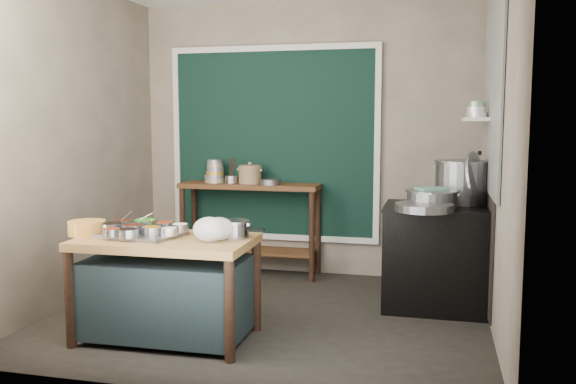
% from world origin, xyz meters
% --- Properties ---
extents(floor, '(3.50, 3.00, 0.02)m').
position_xyz_m(floor, '(0.00, 0.00, -0.01)').
color(floor, black).
rests_on(floor, ground).
extents(back_wall, '(3.50, 0.02, 2.80)m').
position_xyz_m(back_wall, '(0.00, 1.51, 1.40)').
color(back_wall, gray).
rests_on(back_wall, floor).
extents(left_wall, '(0.02, 3.00, 2.80)m').
position_xyz_m(left_wall, '(-1.76, 0.00, 1.40)').
color(left_wall, gray).
rests_on(left_wall, floor).
extents(right_wall, '(0.02, 3.00, 2.80)m').
position_xyz_m(right_wall, '(1.76, 0.00, 1.40)').
color(right_wall, gray).
rests_on(right_wall, floor).
extents(curtain_panel, '(2.10, 0.02, 1.90)m').
position_xyz_m(curtain_panel, '(-0.35, 1.47, 1.35)').
color(curtain_panel, black).
rests_on(curtain_panel, back_wall).
extents(curtain_frame, '(2.22, 0.03, 2.02)m').
position_xyz_m(curtain_frame, '(-0.35, 1.46, 1.35)').
color(curtain_frame, beige).
rests_on(curtain_frame, back_wall).
extents(tile_panel, '(0.02, 1.70, 1.70)m').
position_xyz_m(tile_panel, '(1.74, 0.55, 1.85)').
color(tile_panel, '#B2B2AA').
rests_on(tile_panel, right_wall).
extents(soot_patch, '(0.01, 1.30, 1.30)m').
position_xyz_m(soot_patch, '(1.74, 0.65, 0.70)').
color(soot_patch, black).
rests_on(soot_patch, right_wall).
extents(wall_shelf, '(0.22, 0.70, 0.03)m').
position_xyz_m(wall_shelf, '(1.63, 0.85, 1.60)').
color(wall_shelf, beige).
rests_on(wall_shelf, right_wall).
extents(prep_table, '(1.26, 0.74, 0.75)m').
position_xyz_m(prep_table, '(-0.57, -0.70, 0.38)').
color(prep_table, olive).
rests_on(prep_table, floor).
extents(back_counter, '(1.45, 0.40, 0.95)m').
position_xyz_m(back_counter, '(-0.55, 1.28, 0.47)').
color(back_counter, '#503016').
rests_on(back_counter, floor).
extents(stove_block, '(0.90, 0.68, 0.85)m').
position_xyz_m(stove_block, '(1.35, 0.55, 0.42)').
color(stove_block, black).
rests_on(stove_block, floor).
extents(stove_top, '(0.92, 0.69, 0.03)m').
position_xyz_m(stove_top, '(1.35, 0.55, 0.86)').
color(stove_top, black).
rests_on(stove_top, stove_block).
extents(condiment_tray, '(0.63, 0.51, 0.03)m').
position_xyz_m(condiment_tray, '(-0.77, -0.68, 0.76)').
color(condiment_tray, gray).
rests_on(condiment_tray, prep_table).
extents(condiment_bowls, '(0.63, 0.49, 0.07)m').
position_xyz_m(condiment_bowls, '(-0.79, -0.66, 0.81)').
color(condiment_bowls, silver).
rests_on(condiment_bowls, condiment_tray).
extents(yellow_basin, '(0.28, 0.28, 0.10)m').
position_xyz_m(yellow_basin, '(-1.18, -0.73, 0.80)').
color(yellow_basin, gold).
rests_on(yellow_basin, prep_table).
extents(saucepan, '(0.28, 0.28, 0.13)m').
position_xyz_m(saucepan, '(-0.09, -0.58, 0.81)').
color(saucepan, gray).
rests_on(saucepan, prep_table).
extents(plastic_bag_a, '(0.26, 0.23, 0.17)m').
position_xyz_m(plastic_bag_a, '(-0.21, -0.76, 0.84)').
color(plastic_bag_a, white).
rests_on(plastic_bag_a, prep_table).
extents(plastic_bag_b, '(0.25, 0.23, 0.16)m').
position_xyz_m(plastic_bag_b, '(-0.16, -0.70, 0.83)').
color(plastic_bag_b, white).
rests_on(plastic_bag_b, prep_table).
extents(bowl_stack, '(0.21, 0.21, 0.24)m').
position_xyz_m(bowl_stack, '(-0.94, 1.29, 1.05)').
color(bowl_stack, tan).
rests_on(bowl_stack, back_counter).
extents(utensil_cup, '(0.16, 0.16, 0.08)m').
position_xyz_m(utensil_cup, '(-0.73, 1.24, 0.99)').
color(utensil_cup, gray).
rests_on(utensil_cup, back_counter).
extents(ceramic_crock, '(0.30, 0.30, 0.17)m').
position_xyz_m(ceramic_crock, '(-0.55, 1.27, 1.03)').
color(ceramic_crock, olive).
rests_on(ceramic_crock, back_counter).
extents(wide_bowl, '(0.21, 0.21, 0.05)m').
position_xyz_m(wide_bowl, '(-0.32, 1.22, 0.98)').
color(wide_bowl, gray).
rests_on(wide_bowl, back_counter).
extents(stock_pot, '(0.60, 0.60, 0.37)m').
position_xyz_m(stock_pot, '(1.52, 0.73, 1.07)').
color(stock_pot, gray).
rests_on(stock_pot, stove_top).
extents(pot_lid, '(0.26, 0.48, 0.46)m').
position_xyz_m(pot_lid, '(1.64, 0.62, 1.11)').
color(pot_lid, gray).
rests_on(pot_lid, stove_top).
extents(steamer, '(0.57, 0.57, 0.14)m').
position_xyz_m(steamer, '(1.28, 0.43, 0.95)').
color(steamer, gray).
rests_on(steamer, stove_top).
extents(green_cloth, '(0.29, 0.26, 0.02)m').
position_xyz_m(green_cloth, '(1.28, 0.43, 1.03)').
color(green_cloth, '#5A9D88').
rests_on(green_cloth, steamer).
extents(shallow_pan, '(0.48, 0.48, 0.06)m').
position_xyz_m(shallow_pan, '(1.23, 0.19, 0.91)').
color(shallow_pan, gray).
rests_on(shallow_pan, stove_top).
extents(shelf_bowl_stack, '(0.17, 0.17, 0.14)m').
position_xyz_m(shelf_bowl_stack, '(1.63, 0.75, 1.68)').
color(shelf_bowl_stack, silver).
rests_on(shelf_bowl_stack, wall_shelf).
extents(shelf_bowl_green, '(0.15, 0.15, 0.05)m').
position_xyz_m(shelf_bowl_green, '(1.63, 1.05, 1.64)').
color(shelf_bowl_green, gray).
rests_on(shelf_bowl_green, wall_shelf).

